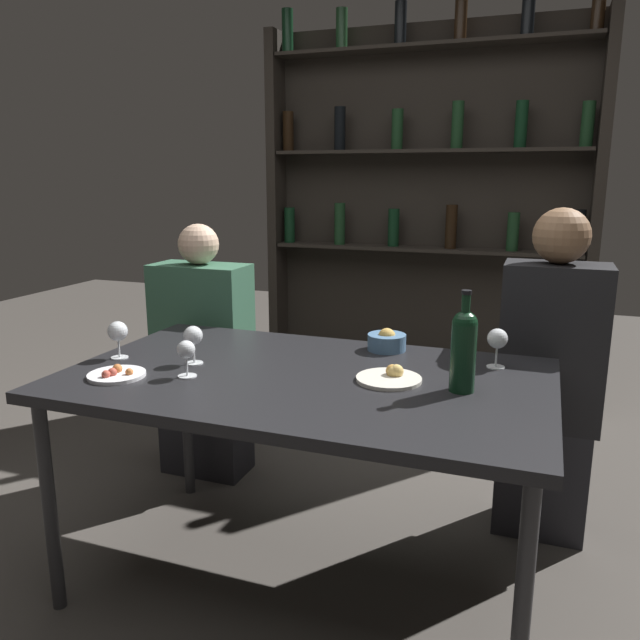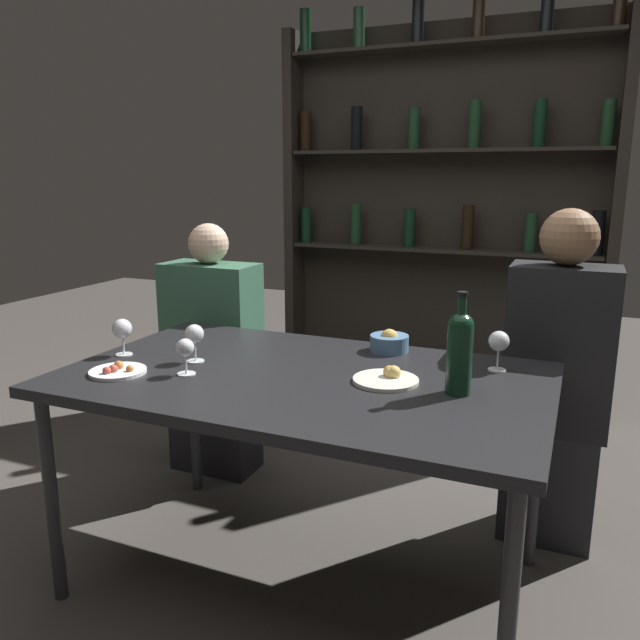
{
  "view_description": "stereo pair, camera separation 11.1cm",
  "coord_description": "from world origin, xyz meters",
  "px_view_note": "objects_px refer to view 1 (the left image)",
  "views": [
    {
      "loc": [
        0.7,
        -1.79,
        1.39
      ],
      "look_at": [
        0.0,
        0.14,
        0.91
      ],
      "focal_mm": 35.0,
      "sensor_mm": 36.0,
      "label": 1
    },
    {
      "loc": [
        0.8,
        -1.75,
        1.39
      ],
      "look_at": [
        0.0,
        0.14,
        0.91
      ],
      "focal_mm": 35.0,
      "sensor_mm": 36.0,
      "label": 2
    }
  ],
  "objects_px": {
    "wine_glass_0": "(193,337)",
    "snack_bowl": "(387,341)",
    "food_plate_1": "(116,374)",
    "seated_person_left": "(204,361)",
    "seated_person_right": "(548,385)",
    "wine_glass_1": "(497,340)",
    "wine_glass_2": "(186,351)",
    "food_plate_0": "(390,377)",
    "wine_glass_3": "(118,332)",
    "wine_bottle": "(464,347)"
  },
  "relations": [
    {
      "from": "wine_glass_0",
      "to": "food_plate_1",
      "type": "bearing_deg",
      "value": -126.99
    },
    {
      "from": "wine_bottle",
      "to": "wine_glass_2",
      "type": "bearing_deg",
      "value": -169.05
    },
    {
      "from": "wine_glass_1",
      "to": "food_plate_0",
      "type": "bearing_deg",
      "value": -140.21
    },
    {
      "from": "food_plate_1",
      "to": "seated_person_right",
      "type": "bearing_deg",
      "value": 33.14
    },
    {
      "from": "food_plate_0",
      "to": "seated_person_right",
      "type": "relative_size",
      "value": 0.16
    },
    {
      "from": "wine_glass_2",
      "to": "wine_bottle",
      "type": "bearing_deg",
      "value": 10.95
    },
    {
      "from": "food_plate_1",
      "to": "wine_glass_3",
      "type": "bearing_deg",
      "value": 124.92
    },
    {
      "from": "food_plate_0",
      "to": "seated_person_left",
      "type": "distance_m",
      "value": 1.2
    },
    {
      "from": "seated_person_right",
      "to": "wine_bottle",
      "type": "bearing_deg",
      "value": -112.62
    },
    {
      "from": "wine_glass_0",
      "to": "wine_glass_1",
      "type": "height_order",
      "value": "wine_glass_1"
    },
    {
      "from": "wine_glass_0",
      "to": "food_plate_1",
      "type": "relative_size",
      "value": 0.73
    },
    {
      "from": "food_plate_1",
      "to": "snack_bowl",
      "type": "xyz_separation_m",
      "value": [
        0.74,
        0.6,
        0.02
      ]
    },
    {
      "from": "seated_person_left",
      "to": "seated_person_right",
      "type": "relative_size",
      "value": 0.92
    },
    {
      "from": "wine_glass_0",
      "to": "seated_person_left",
      "type": "xyz_separation_m",
      "value": [
        -0.35,
        0.64,
        -0.31
      ]
    },
    {
      "from": "wine_glass_3",
      "to": "food_plate_1",
      "type": "height_order",
      "value": "wine_glass_3"
    },
    {
      "from": "wine_glass_2",
      "to": "seated_person_right",
      "type": "xyz_separation_m",
      "value": [
        1.1,
        0.78,
        -0.24
      ]
    },
    {
      "from": "wine_glass_2",
      "to": "seated_person_right",
      "type": "relative_size",
      "value": 0.09
    },
    {
      "from": "wine_glass_0",
      "to": "food_plate_1",
      "type": "distance_m",
      "value": 0.28
    },
    {
      "from": "seated_person_right",
      "to": "wine_glass_3",
      "type": "bearing_deg",
      "value": -154.73
    },
    {
      "from": "wine_bottle",
      "to": "wine_glass_1",
      "type": "xyz_separation_m",
      "value": [
        0.08,
        0.27,
        -0.04
      ]
    },
    {
      "from": "food_plate_0",
      "to": "wine_glass_0",
      "type": "bearing_deg",
      "value": -175.24
    },
    {
      "from": "wine_glass_1",
      "to": "wine_glass_3",
      "type": "bearing_deg",
      "value": -164.93
    },
    {
      "from": "wine_glass_1",
      "to": "wine_glass_3",
      "type": "relative_size",
      "value": 1.01
    },
    {
      "from": "wine_glass_0",
      "to": "snack_bowl",
      "type": "bearing_deg",
      "value": 34.01
    },
    {
      "from": "wine_glass_0",
      "to": "food_plate_1",
      "type": "height_order",
      "value": "wine_glass_0"
    },
    {
      "from": "seated_person_right",
      "to": "snack_bowl",
      "type": "bearing_deg",
      "value": -156.02
    },
    {
      "from": "food_plate_1",
      "to": "snack_bowl",
      "type": "height_order",
      "value": "snack_bowl"
    },
    {
      "from": "wine_glass_0",
      "to": "snack_bowl",
      "type": "height_order",
      "value": "wine_glass_0"
    },
    {
      "from": "wine_glass_2",
      "to": "food_plate_0",
      "type": "distance_m",
      "value": 0.65
    },
    {
      "from": "seated_person_right",
      "to": "wine_glass_0",
      "type": "bearing_deg",
      "value": -150.74
    },
    {
      "from": "wine_glass_1",
      "to": "seated_person_right",
      "type": "height_order",
      "value": "seated_person_right"
    },
    {
      "from": "wine_glass_1",
      "to": "wine_glass_2",
      "type": "distance_m",
      "value": 1.02
    },
    {
      "from": "food_plate_0",
      "to": "wine_glass_3",
      "type": "bearing_deg",
      "value": -174.74
    },
    {
      "from": "wine_glass_1",
      "to": "snack_bowl",
      "type": "relative_size",
      "value": 0.95
    },
    {
      "from": "seated_person_left",
      "to": "snack_bowl",
      "type": "bearing_deg",
      "value": -15.38
    },
    {
      "from": "wine_glass_1",
      "to": "food_plate_1",
      "type": "bearing_deg",
      "value": -155.47
    },
    {
      "from": "food_plate_1",
      "to": "seated_person_right",
      "type": "distance_m",
      "value": 1.57
    },
    {
      "from": "wine_glass_3",
      "to": "seated_person_right",
      "type": "bearing_deg",
      "value": 25.27
    },
    {
      "from": "wine_glass_0",
      "to": "seated_person_right",
      "type": "xyz_separation_m",
      "value": [
        1.15,
        0.64,
        -0.25
      ]
    },
    {
      "from": "wine_glass_0",
      "to": "seated_person_left",
      "type": "bearing_deg",
      "value": 118.51
    },
    {
      "from": "wine_bottle",
      "to": "seated_person_left",
      "type": "xyz_separation_m",
      "value": [
        -1.25,
        0.61,
        -0.35
      ]
    },
    {
      "from": "food_plate_1",
      "to": "seated_person_right",
      "type": "height_order",
      "value": "seated_person_right"
    },
    {
      "from": "wine_glass_2",
      "to": "seated_person_left",
      "type": "bearing_deg",
      "value": 117.47
    },
    {
      "from": "food_plate_0",
      "to": "seated_person_left",
      "type": "bearing_deg",
      "value": 150.08
    },
    {
      "from": "food_plate_1",
      "to": "wine_glass_2",
      "type": "bearing_deg",
      "value": 20.56
    },
    {
      "from": "food_plate_1",
      "to": "food_plate_0",
      "type": "bearing_deg",
      "value": 17.76
    },
    {
      "from": "food_plate_0",
      "to": "snack_bowl",
      "type": "height_order",
      "value": "snack_bowl"
    },
    {
      "from": "wine_glass_2",
      "to": "food_plate_1",
      "type": "bearing_deg",
      "value": -159.44
    },
    {
      "from": "wine_glass_1",
      "to": "food_plate_1",
      "type": "relative_size",
      "value": 0.74
    },
    {
      "from": "snack_bowl",
      "to": "seated_person_left",
      "type": "xyz_separation_m",
      "value": [
        -0.93,
        0.26,
        -0.24
      ]
    }
  ]
}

